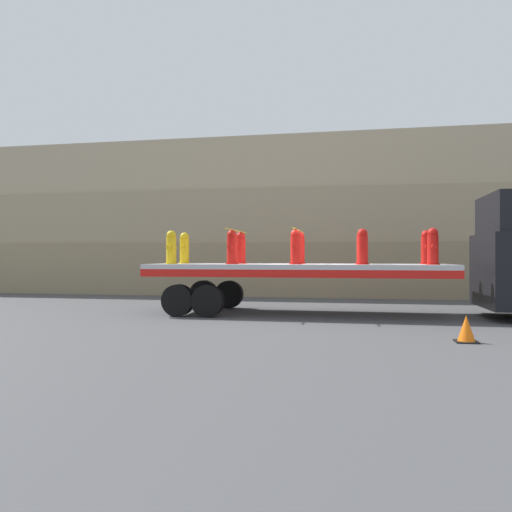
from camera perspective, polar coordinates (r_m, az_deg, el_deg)
name	(u,v)px	position (r m, az deg, el deg)	size (l,w,h in m)	color
ground_plane	(298,314)	(13.87, 4.80, -6.61)	(120.00, 120.00, 0.00)	#474749
rock_cliff	(316,217)	(20.90, 6.83, 4.40)	(60.00, 3.30, 6.42)	gray
flatbed_trailer	(276,274)	(13.86, 2.31, -2.07)	(8.13, 2.63, 1.37)	#B2B2B7
fire_hydrant_yellow_near_0	(171,248)	(14.03, -9.66, 0.95)	(0.34, 0.55, 0.93)	gold
fire_hydrant_yellow_far_0	(184,248)	(15.08, -8.18, 0.87)	(0.34, 0.55, 0.93)	gold
fire_hydrant_red_near_1	(232,247)	(13.52, -2.77, 0.98)	(0.34, 0.55, 0.93)	red
fire_hydrant_red_far_1	(241,248)	(14.61, -1.74, 0.90)	(0.34, 0.55, 0.93)	red
fire_hydrant_red_near_2	(296,247)	(13.22, 4.55, 1.01)	(0.34, 0.55, 0.93)	red
fire_hydrant_red_far_2	(300,248)	(14.33, 5.03, 0.92)	(0.34, 0.55, 0.93)	red
fire_hydrant_red_near_3	(363,247)	(13.15, 12.08, 1.02)	(0.34, 0.55, 0.93)	red
fire_hydrant_red_far_3	(362,248)	(14.27, 11.98, 0.93)	(0.34, 0.55, 0.93)	red
fire_hydrant_red_near_4	(433,247)	(13.30, 19.56, 1.01)	(0.34, 0.55, 0.93)	red
fire_hydrant_red_far_4	(426,248)	(14.41, 18.88, 0.92)	(0.34, 0.55, 0.93)	red
cargo_strap_rear	(237,231)	(14.08, -2.23, 2.90)	(0.05, 2.74, 0.01)	yellow
cargo_strap_middle	(298,230)	(13.80, 4.80, 2.96)	(0.05, 2.74, 0.01)	yellow
traffic_cone	(466,329)	(10.04, 22.90, -7.71)	(0.40, 0.40, 0.50)	black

